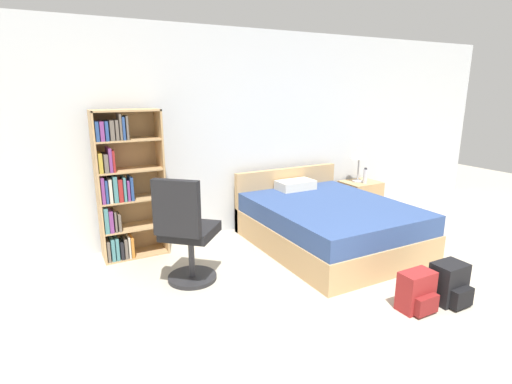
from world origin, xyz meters
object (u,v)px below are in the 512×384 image
object	(u,v)px
bookshelf	(123,187)
office_chair	(186,233)
nightstand	(360,198)
table_lamp	(359,154)
backpack_red	(417,292)
backpack_black	(450,284)
bed	(326,223)
water_bottle	(365,176)

from	to	relation	value
bookshelf	office_chair	world-z (taller)	bookshelf
nightstand	table_lamp	distance (m)	0.68
bookshelf	table_lamp	distance (m)	3.40
office_chair	backpack_red	world-z (taller)	office_chair
bookshelf	office_chair	size ratio (longest dim) A/B	1.52
nightstand	backpack_red	distance (m)	2.76
bookshelf	nightstand	bearing A→B (deg)	-0.61
office_chair	backpack_black	xyz separation A→B (m)	(1.95, -1.44, -0.35)
bed	table_lamp	world-z (taller)	table_lamp
bookshelf	office_chair	distance (m)	1.09
table_lamp	bookshelf	bearing A→B (deg)	179.75
water_bottle	backpack_red	xyz separation A→B (m)	(-1.44, -2.22, -0.45)
bed	backpack_black	world-z (taller)	bed
water_bottle	backpack_black	distance (m)	2.55
bed	office_chair	world-z (taller)	office_chair
nightstand	backpack_black	bearing A→B (deg)	-114.86
nightstand	backpack_black	distance (m)	2.62
table_lamp	bed	bearing A→B (deg)	-146.49
bed	backpack_black	size ratio (longest dim) A/B	5.44
water_bottle	bed	bearing A→B (deg)	-151.67
bookshelf	bed	distance (m)	2.41
bookshelf	water_bottle	world-z (taller)	bookshelf
table_lamp	backpack_black	world-z (taller)	table_lamp
bookshelf	nightstand	world-z (taller)	bookshelf
backpack_black	nightstand	bearing A→B (deg)	65.14
office_chair	nightstand	world-z (taller)	office_chair
bookshelf	bed	world-z (taller)	bookshelf
table_lamp	water_bottle	size ratio (longest dim) A/B	2.31
backpack_black	bookshelf	bearing A→B (deg)	134.16
office_chair	backpack_red	distance (m)	2.15
office_chair	nightstand	xyz separation A→B (m)	(3.06, 0.94, -0.28)
nightstand	backpack_black	world-z (taller)	nightstand
bed	table_lamp	size ratio (longest dim) A/B	3.69
bed	backpack_black	distance (m)	1.63
water_bottle	backpack_red	distance (m)	2.68
nightstand	backpack_black	size ratio (longest dim) A/B	1.45
bed	office_chair	xyz separation A→B (m)	(-1.83, -0.18, 0.25)
office_chair	table_lamp	distance (m)	3.18
nightstand	table_lamp	xyz separation A→B (m)	(-0.05, 0.02, 0.68)
nightstand	water_bottle	distance (m)	0.38
water_bottle	office_chair	bearing A→B (deg)	-164.72
water_bottle	backpack_black	world-z (taller)	water_bottle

